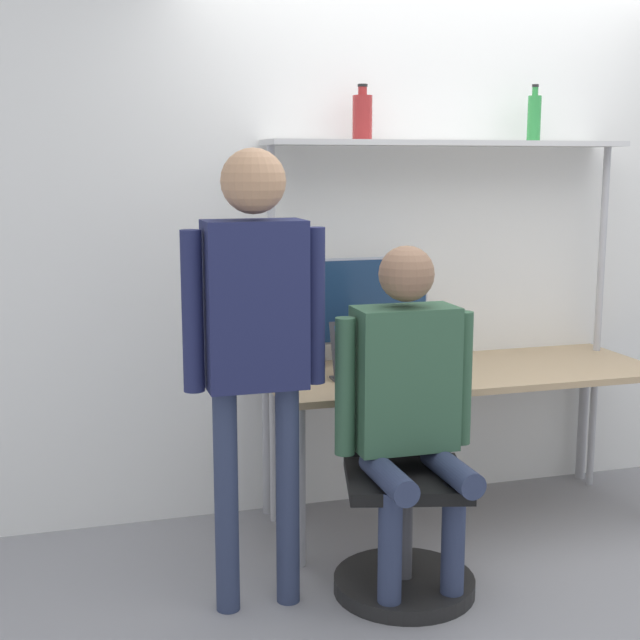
# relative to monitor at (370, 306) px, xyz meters

# --- Properties ---
(ground_plane) EXTENTS (12.00, 12.00, 0.00)m
(ground_plane) POSITION_rel_monitor_xyz_m (0.39, -0.56, -1.02)
(ground_plane) COLOR gray
(wall_back) EXTENTS (8.00, 0.06, 2.70)m
(wall_back) POSITION_rel_monitor_xyz_m (0.39, 0.21, 0.33)
(wall_back) COLOR white
(wall_back) RESTS_ON ground_plane
(desk) EXTENTS (1.84, 0.71, 0.72)m
(desk) POSITION_rel_monitor_xyz_m (0.39, -0.18, -0.36)
(desk) COLOR tan
(desk) RESTS_ON ground_plane
(shelf_unit) EXTENTS (1.75, 0.30, 1.78)m
(shelf_unit) POSITION_rel_monitor_xyz_m (0.39, 0.02, 0.52)
(shelf_unit) COLOR silver
(shelf_unit) RESTS_ON ground_plane
(monitor) EXTENTS (0.58, 0.21, 0.52)m
(monitor) POSITION_rel_monitor_xyz_m (0.00, 0.00, 0.00)
(monitor) COLOR #B7B7BC
(monitor) RESTS_ON desk
(laptop) EXTENTS (0.35, 0.26, 0.26)m
(laptop) POSITION_rel_monitor_xyz_m (-0.07, -0.25, -0.22)
(laptop) COLOR #333338
(laptop) RESTS_ON desk
(cell_phone) EXTENTS (0.07, 0.15, 0.01)m
(cell_phone) POSITION_rel_monitor_xyz_m (0.18, -0.27, -0.29)
(cell_phone) COLOR #264C8C
(cell_phone) RESTS_ON desk
(office_chair) EXTENTS (0.56, 0.56, 0.94)m
(office_chair) POSITION_rel_monitor_xyz_m (-0.12, -0.78, -0.72)
(office_chair) COLOR black
(office_chair) RESTS_ON ground_plane
(person_seated) EXTENTS (0.56, 0.47, 1.37)m
(person_seated) POSITION_rel_monitor_xyz_m (-0.13, -0.82, -0.20)
(person_seated) COLOR #2D3856
(person_seated) RESTS_ON ground_plane
(person_standing) EXTENTS (0.53, 0.23, 1.73)m
(person_standing) POSITION_rel_monitor_xyz_m (-0.71, -0.76, 0.09)
(person_standing) COLOR #2D3856
(person_standing) RESTS_ON ground_plane
(bottle_red) EXTENTS (0.09, 0.09, 0.25)m
(bottle_red) POSITION_rel_monitor_xyz_m (-0.04, 0.02, 0.87)
(bottle_red) COLOR maroon
(bottle_red) RESTS_ON shelf_unit
(bottle_green) EXTENTS (0.06, 0.06, 0.27)m
(bottle_green) POSITION_rel_monitor_xyz_m (0.83, 0.02, 0.88)
(bottle_green) COLOR #2D8C3F
(bottle_green) RESTS_ON shelf_unit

